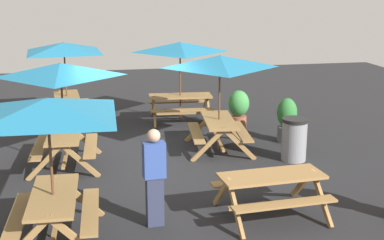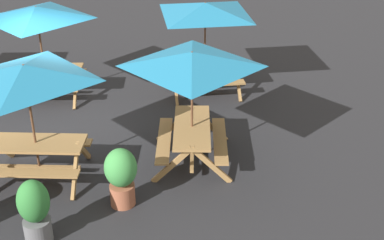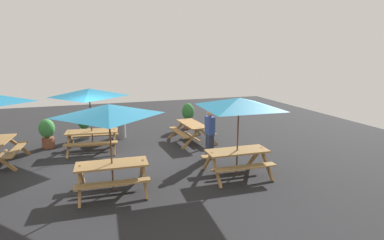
# 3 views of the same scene
# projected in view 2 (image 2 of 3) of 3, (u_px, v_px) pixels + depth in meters

# --- Properties ---
(ground_plane) EXTENTS (25.54, 25.54, 0.00)m
(ground_plane) POSITION_uv_depth(u_px,v_px,m) (46.00, 127.00, 11.96)
(ground_plane) COLOR #232326
(ground_plane) RESTS_ON ground
(picnic_table_0) EXTENTS (2.14, 2.14, 2.34)m
(picnic_table_0) POSITION_uv_depth(u_px,v_px,m) (192.00, 68.00, 9.81)
(picnic_table_0) COLOR olive
(picnic_table_0) RESTS_ON ground
(picnic_table_1) EXTENTS (2.19, 2.19, 2.34)m
(picnic_table_1) POSITION_uv_depth(u_px,v_px,m) (26.00, 81.00, 9.27)
(picnic_table_1) COLOR olive
(picnic_table_1) RESTS_ON ground
(picnic_table_4) EXTENTS (2.09, 2.09, 2.34)m
(picnic_table_4) POSITION_uv_depth(u_px,v_px,m) (37.00, 19.00, 12.41)
(picnic_table_4) COLOR olive
(picnic_table_4) RESTS_ON ground
(picnic_table_5) EXTENTS (2.82, 2.82, 2.34)m
(picnic_table_5) POSITION_uv_depth(u_px,v_px,m) (205.00, 15.00, 12.69)
(picnic_table_5) COLOR olive
(picnic_table_5) RESTS_ON ground
(potted_plant_0) EXTENTS (0.57, 0.57, 1.11)m
(potted_plant_0) POSITION_uv_depth(u_px,v_px,m) (121.00, 175.00, 9.17)
(potted_plant_0) COLOR #935138
(potted_plant_0) RESTS_ON ground
(potted_plant_2) EXTENTS (0.50, 0.50, 1.14)m
(potted_plant_2) POSITION_uv_depth(u_px,v_px,m) (35.00, 210.00, 8.32)
(potted_plant_2) COLOR #59595B
(potted_plant_2) RESTS_ON ground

